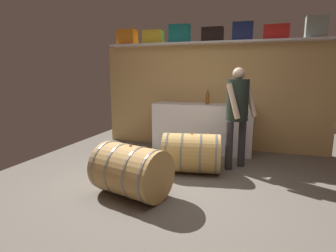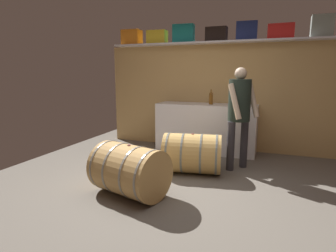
{
  "view_description": "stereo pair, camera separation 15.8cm",
  "coord_description": "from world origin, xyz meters",
  "px_view_note": "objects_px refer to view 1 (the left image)",
  "views": [
    {
      "loc": [
        0.96,
        -3.15,
        1.51
      ],
      "look_at": [
        -0.25,
        0.51,
        0.78
      ],
      "focal_mm": 30.0,
      "sensor_mm": 36.0,
      "label": 1
    },
    {
      "loc": [
        1.11,
        -3.1,
        1.51
      ],
      "look_at": [
        -0.25,
        0.51,
        0.78
      ],
      "focal_mm": 30.0,
      "sensor_mm": 36.0,
      "label": 2
    }
  ],
  "objects_px": {
    "winemaker_pouring": "(238,108)",
    "toolcase_black": "(213,35)",
    "work_cabinet": "(203,128)",
    "toolcase_red": "(276,32)",
    "toolcase_navy": "(243,32)",
    "wine_bottle_amber": "(207,98)",
    "toolcase_yellow": "(153,37)",
    "wine_bottle_green": "(241,98)",
    "toolcase_grey": "(316,27)",
    "wine_barrel_far": "(131,171)",
    "wine_glass": "(243,101)",
    "toolcase_teal": "(180,34)",
    "wine_barrel_near": "(192,153)",
    "wine_bottle_dark": "(234,98)",
    "toolcase_orange": "(127,37)"
  },
  "relations": [
    {
      "from": "toolcase_black",
      "to": "toolcase_navy",
      "type": "relative_size",
      "value": 1.08
    },
    {
      "from": "wine_bottle_amber",
      "to": "wine_barrel_far",
      "type": "height_order",
      "value": "wine_bottle_amber"
    },
    {
      "from": "wine_barrel_near",
      "to": "toolcase_orange",
      "type": "bearing_deg",
      "value": 130.53
    },
    {
      "from": "toolcase_yellow",
      "to": "wine_bottle_green",
      "type": "distance_m",
      "value": 2.13
    },
    {
      "from": "toolcase_black",
      "to": "wine_bottle_dark",
      "type": "height_order",
      "value": "toolcase_black"
    },
    {
      "from": "wine_barrel_far",
      "to": "wine_bottle_green",
      "type": "bearing_deg",
      "value": 81.53
    },
    {
      "from": "toolcase_navy",
      "to": "work_cabinet",
      "type": "xyz_separation_m",
      "value": [
        -0.66,
        -0.19,
        -1.79
      ]
    },
    {
      "from": "toolcase_black",
      "to": "wine_barrel_near",
      "type": "distance_m",
      "value": 2.4
    },
    {
      "from": "wine_bottle_dark",
      "to": "toolcase_grey",
      "type": "bearing_deg",
      "value": 3.56
    },
    {
      "from": "toolcase_red",
      "to": "wine_barrel_far",
      "type": "xyz_separation_m",
      "value": [
        -1.66,
        -2.5,
        -1.89
      ]
    },
    {
      "from": "work_cabinet",
      "to": "toolcase_navy",
      "type": "bearing_deg",
      "value": 16.2
    },
    {
      "from": "toolcase_red",
      "to": "winemaker_pouring",
      "type": "distance_m",
      "value": 1.68
    },
    {
      "from": "work_cabinet",
      "to": "toolcase_red",
      "type": "bearing_deg",
      "value": 8.8
    },
    {
      "from": "toolcase_yellow",
      "to": "wine_bottle_dark",
      "type": "bearing_deg",
      "value": -5.75
    },
    {
      "from": "toolcase_teal",
      "to": "wine_barrel_far",
      "type": "height_order",
      "value": "toolcase_teal"
    },
    {
      "from": "wine_bottle_amber",
      "to": "toolcase_yellow",
      "type": "bearing_deg",
      "value": 170.1
    },
    {
      "from": "wine_bottle_dark",
      "to": "wine_glass",
      "type": "bearing_deg",
      "value": -57.84
    },
    {
      "from": "toolcase_navy",
      "to": "wine_bottle_amber",
      "type": "height_order",
      "value": "toolcase_navy"
    },
    {
      "from": "toolcase_red",
      "to": "toolcase_teal",
      "type": "bearing_deg",
      "value": -176.86
    },
    {
      "from": "wine_barrel_near",
      "to": "wine_bottle_green",
      "type": "bearing_deg",
      "value": 57.16
    },
    {
      "from": "toolcase_navy",
      "to": "toolcase_red",
      "type": "bearing_deg",
      "value": -2.75
    },
    {
      "from": "wine_bottle_dark",
      "to": "wine_barrel_near",
      "type": "height_order",
      "value": "wine_bottle_dark"
    },
    {
      "from": "wine_barrel_near",
      "to": "winemaker_pouring",
      "type": "relative_size",
      "value": 0.6
    },
    {
      "from": "toolcase_teal",
      "to": "wine_bottle_green",
      "type": "distance_m",
      "value": 1.72
    },
    {
      "from": "toolcase_teal",
      "to": "wine_bottle_dark",
      "type": "distance_m",
      "value": 1.64
    },
    {
      "from": "toolcase_navy",
      "to": "wine_barrel_near",
      "type": "relative_size",
      "value": 0.38
    },
    {
      "from": "toolcase_grey",
      "to": "wine_bottle_green",
      "type": "distance_m",
      "value": 1.69
    },
    {
      "from": "toolcase_yellow",
      "to": "toolcase_red",
      "type": "distance_m",
      "value": 2.33
    },
    {
      "from": "toolcase_black",
      "to": "work_cabinet",
      "type": "xyz_separation_m",
      "value": [
        -0.11,
        -0.19,
        -1.76
      ]
    },
    {
      "from": "toolcase_grey",
      "to": "wine_glass",
      "type": "xyz_separation_m",
      "value": [
        -1.12,
        -0.35,
        -1.24
      ]
    },
    {
      "from": "winemaker_pouring",
      "to": "toolcase_black",
      "type": "bearing_deg",
      "value": -111.19
    },
    {
      "from": "toolcase_teal",
      "to": "wine_barrel_near",
      "type": "xyz_separation_m",
      "value": [
        0.62,
        -1.45,
        -1.96
      ]
    },
    {
      "from": "toolcase_teal",
      "to": "toolcase_black",
      "type": "bearing_deg",
      "value": -3.9
    },
    {
      "from": "toolcase_navy",
      "to": "wine_glass",
      "type": "xyz_separation_m",
      "value": [
        0.08,
        -0.35,
        -1.23
      ]
    },
    {
      "from": "toolcase_navy",
      "to": "wine_barrel_far",
      "type": "height_order",
      "value": "toolcase_navy"
    },
    {
      "from": "wine_bottle_green",
      "to": "wine_bottle_dark",
      "type": "height_order",
      "value": "wine_bottle_green"
    },
    {
      "from": "toolcase_teal",
      "to": "winemaker_pouring",
      "type": "xyz_separation_m",
      "value": [
        1.24,
        -1.02,
        -1.28
      ]
    },
    {
      "from": "toolcase_orange",
      "to": "wine_barrel_near",
      "type": "xyz_separation_m",
      "value": [
        1.75,
        -1.45,
        -1.93
      ]
    },
    {
      "from": "toolcase_teal",
      "to": "toolcase_yellow",
      "type": "bearing_deg",
      "value": 176.1
    },
    {
      "from": "wine_bottle_green",
      "to": "toolcase_red",
      "type": "bearing_deg",
      "value": 3.31
    },
    {
      "from": "toolcase_red",
      "to": "toolcase_grey",
      "type": "distance_m",
      "value": 0.63
    },
    {
      "from": "toolcase_teal",
      "to": "wine_bottle_amber",
      "type": "bearing_deg",
      "value": -22.29
    },
    {
      "from": "toolcase_orange",
      "to": "toolcase_navy",
      "type": "bearing_deg",
      "value": -1.39
    },
    {
      "from": "toolcase_teal",
      "to": "toolcase_black",
      "type": "distance_m",
      "value": 0.65
    },
    {
      "from": "toolcase_red",
      "to": "wine_bottle_green",
      "type": "xyz_separation_m",
      "value": [
        -0.55,
        -0.03,
        -1.16
      ]
    },
    {
      "from": "wine_bottle_amber",
      "to": "wine_barrel_far",
      "type": "distance_m",
      "value": 2.46
    },
    {
      "from": "toolcase_black",
      "to": "winemaker_pouring",
      "type": "distance_m",
      "value": 1.71
    },
    {
      "from": "toolcase_teal",
      "to": "toolcase_red",
      "type": "relative_size",
      "value": 0.95
    },
    {
      "from": "wine_glass",
      "to": "winemaker_pouring",
      "type": "xyz_separation_m",
      "value": [
        -0.03,
        -0.67,
        -0.05
      ]
    },
    {
      "from": "wine_bottle_dark",
      "to": "toolcase_orange",
      "type": "bearing_deg",
      "value": 177.95
    }
  ]
}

